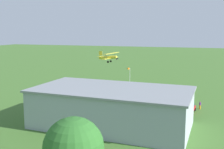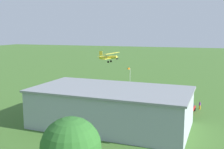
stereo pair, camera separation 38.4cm
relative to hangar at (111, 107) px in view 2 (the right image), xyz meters
The scene contains 13 objects.
ground_plane 38.22m from the hangar, 82.50° to the right, with size 400.00×400.00×0.00m, color #3D6628.
hangar is the anchor object (origin of this frame).
biplane 37.61m from the hangar, 69.69° to the right, with size 6.86×9.23×3.44m.
car_red 18.35m from the hangar, 133.83° to the right, with size 2.60×4.24×1.65m.
car_blue 18.44m from the hangar, 43.01° to the right, with size 2.32×4.08×1.53m.
car_grey 22.13m from the hangar, 27.79° to the right, with size 2.04×4.02×1.68m.
person_at_fence_line 22.76m from the hangar, 49.24° to the right, with size 0.50×0.50×1.69m.
person_beside_truck 16.08m from the hangar, 86.51° to the right, with size 0.54×0.54×1.76m.
person_watching_takeoff 15.37m from the hangar, 127.77° to the right, with size 0.47×0.47×1.59m.
person_crossing_taxiway 17.08m from the hangar, 93.02° to the right, with size 0.50×0.50×1.66m.
person_near_hangar_door 21.82m from the hangar, 132.48° to the right, with size 0.50×0.50×1.72m.
tree_behind_hangar_left 23.29m from the hangar, 99.78° to the left, with size 5.83×5.83×8.83m.
windsock 36.36m from the hangar, 78.91° to the right, with size 1.45×1.29×5.67m.
Camera 2 is at (-20.73, 82.81, 16.86)m, focal length 44.64 mm.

